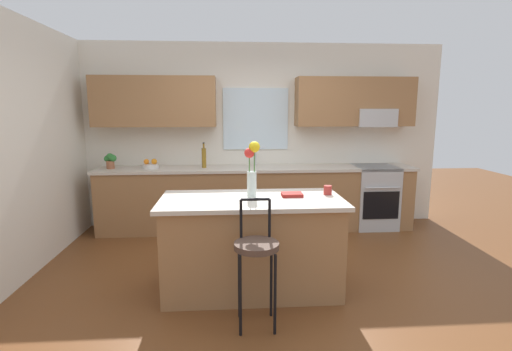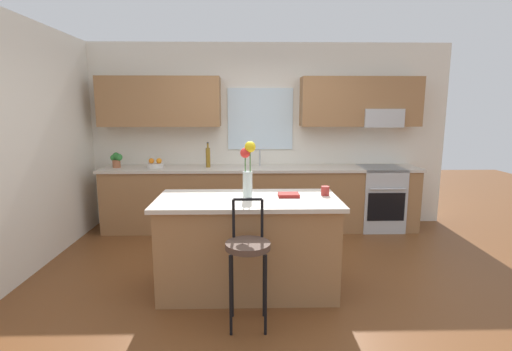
{
  "view_description": "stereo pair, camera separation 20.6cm",
  "coord_description": "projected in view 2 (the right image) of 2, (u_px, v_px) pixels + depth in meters",
  "views": [
    {
      "loc": [
        -0.4,
        -3.72,
        1.76
      ],
      "look_at": [
        -0.1,
        0.55,
        1.0
      ],
      "focal_mm": 26.73,
      "sensor_mm": 36.0,
      "label": 1
    },
    {
      "loc": [
        -0.19,
        -3.73,
        1.76
      ],
      "look_at": [
        -0.1,
        0.55,
        1.0
      ],
      "focal_mm": 26.73,
      "sensor_mm": 36.0,
      "label": 2
    }
  ],
  "objects": [
    {
      "name": "bar_stool_near",
      "position": [
        248.0,
        251.0,
        3.03
      ],
      "size": [
        0.36,
        0.36,
        1.04
      ],
      "color": "black",
      "rests_on": "ground"
    },
    {
      "name": "potted_plant_small",
      "position": [
        116.0,
        159.0,
        5.43
      ],
      "size": [
        0.18,
        0.12,
        0.22
      ],
      "color": "#9E5B3D",
      "rests_on": "counter_run"
    },
    {
      "name": "oven_range",
      "position": [
        379.0,
        198.0,
        5.6
      ],
      "size": [
        0.6,
        0.64,
        0.92
      ],
      "color": "#B7BABC",
      "rests_on": "ground"
    },
    {
      "name": "sink_faucet",
      "position": [
        260.0,
        156.0,
        5.62
      ],
      "size": [
        0.02,
        0.13,
        0.23
      ],
      "color": "#B7BABC",
      "rests_on": "counter_run"
    },
    {
      "name": "ground_plane",
      "position": [
        266.0,
        278.0,
        3.99
      ],
      "size": [
        14.0,
        14.0,
        0.0
      ],
      "primitive_type": "plane",
      "color": "brown"
    },
    {
      "name": "fruit_bowl_oranges",
      "position": [
        155.0,
        164.0,
        5.46
      ],
      "size": [
        0.24,
        0.24,
        0.13
      ],
      "color": "silver",
      "rests_on": "counter_run"
    },
    {
      "name": "back_wall_assembly",
      "position": [
        263.0,
        125.0,
        5.68
      ],
      "size": [
        5.6,
        0.5,
        2.7
      ],
      "color": "silver",
      "rests_on": "ground"
    },
    {
      "name": "cookbook",
      "position": [
        289.0,
        195.0,
        3.66
      ],
      "size": [
        0.2,
        0.15,
        0.03
      ],
      "primitive_type": "cube",
      "color": "maroon",
      "rests_on": "kitchen_island"
    },
    {
      "name": "kitchen_island",
      "position": [
        248.0,
        244.0,
        3.68
      ],
      "size": [
        1.73,
        0.83,
        0.92
      ],
      "color": "#996B42",
      "rests_on": "ground"
    },
    {
      "name": "flower_vase",
      "position": [
        248.0,
        168.0,
        3.52
      ],
      "size": [
        0.14,
        0.11,
        0.54
      ],
      "color": "silver",
      "rests_on": "kitchen_island"
    },
    {
      "name": "counter_run",
      "position": [
        261.0,
        198.0,
        5.58
      ],
      "size": [
        4.56,
        0.64,
        0.92
      ],
      "color": "#996B42",
      "rests_on": "ground"
    },
    {
      "name": "mug_ceramic",
      "position": [
        325.0,
        191.0,
        3.71
      ],
      "size": [
        0.08,
        0.08,
        0.09
      ],
      "primitive_type": "cylinder",
      "color": "#A52D28",
      "rests_on": "kitchen_island"
    },
    {
      "name": "bottle_olive_oil",
      "position": [
        208.0,
        157.0,
        5.46
      ],
      "size": [
        0.06,
        0.06,
        0.36
      ],
      "color": "olive",
      "rests_on": "counter_run"
    },
    {
      "name": "wall_left",
      "position": [
        22.0,
        148.0,
        3.99
      ],
      "size": [
        0.12,
        4.6,
        2.7
      ],
      "primitive_type": "cube",
      "color": "silver",
      "rests_on": "ground"
    }
  ]
}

